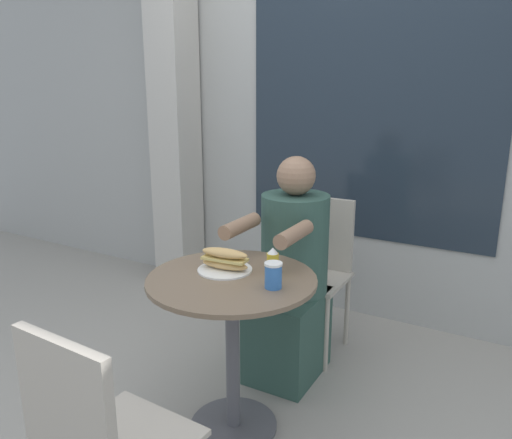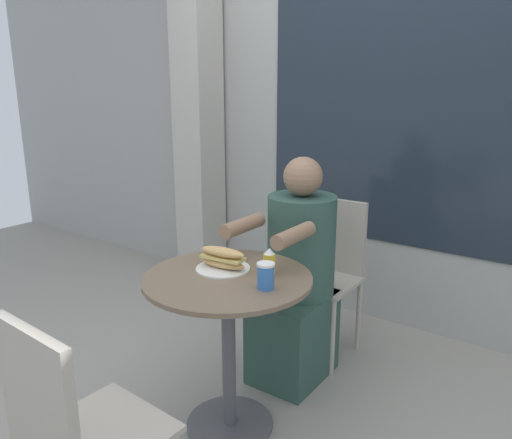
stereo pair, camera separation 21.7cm
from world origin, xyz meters
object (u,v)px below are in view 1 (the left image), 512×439
Objects in this scene: condiment_bottle at (273,261)px; drink_cup at (273,275)px; seated_diner at (291,284)px; sandwich_on_plate at (225,262)px; diner_chair at (318,260)px; empty_chair_across at (96,439)px; cafe_table at (232,320)px.

drink_cup is at bearing -61.01° from condiment_bottle.
seated_diner is 0.56m from sandwich_on_plate.
condiment_bottle is at bearing 97.89° from diner_chair.
diner_chair is at bearing 98.68° from condiment_bottle.
diner_chair and empty_chair_across have the same top height.
cafe_table is at bearing 176.61° from drink_cup.
cafe_table is 3.07× the size of sandwich_on_plate.
seated_diner is 11.08× the size of drink_cup.
seated_diner reaches higher than condiment_bottle.
sandwich_on_plate is at bearing 80.03° from seated_diner.
empty_chair_across is 8.36× the size of drink_cup.
cafe_table is 0.32m from drink_cup.
seated_diner reaches higher than empty_chair_across.
seated_diner is (0.01, 0.54, -0.03)m from cafe_table.
condiment_bottle reaches higher than cafe_table.
condiment_bottle is at bearing 43.51° from cafe_table.
cafe_table is 0.54m from seated_diner.
cafe_table is 0.83× the size of empty_chair_across.
cafe_table is 0.30m from condiment_bottle.
condiment_bottle is at bearing 104.61° from seated_diner.
diner_chair is (0.01, 0.89, -0.01)m from cafe_table.
empty_chair_across is at bearing 90.98° from diner_chair.
cafe_table is at bearing -136.49° from condiment_bottle.
diner_chair is 1.70m from empty_chair_across.
seated_diner is at bearing 89.50° from diner_chair.
sandwich_on_plate is 0.21m from condiment_bottle.
empty_chair_across is 0.97m from condiment_bottle.
seated_diner reaches higher than cafe_table.
seated_diner reaches higher than sandwich_on_plate.
condiment_bottle is (0.12, -0.42, 0.28)m from seated_diner.
diner_chair is 8.36× the size of drink_cup.
cafe_table is at bearing 88.53° from diner_chair.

